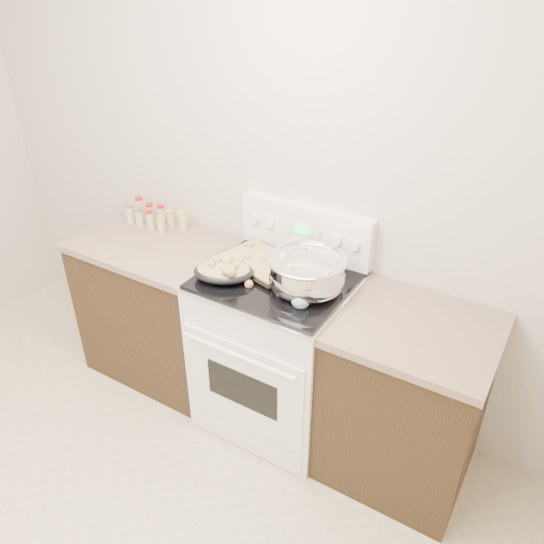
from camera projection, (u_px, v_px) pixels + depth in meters
The scene contains 9 objects.
counter_left at pixel (164, 306), 3.31m from camera, with size 0.93×0.67×0.92m.
counter_right at pixel (404, 400), 2.61m from camera, with size 0.73×0.67×0.92m.
kitchen_range at pixel (277, 347), 2.92m from camera, with size 0.78×0.73×1.22m.
mixing_bowl at pixel (307, 274), 2.54m from camera, with size 0.48×0.48×0.23m.
roasting_pan at pixel (224, 270), 2.65m from camera, with size 0.37×0.32×0.12m.
baking_sheet at pixel (261, 262), 2.79m from camera, with size 0.52×0.42×0.06m.
wooden_spoon at pixel (257, 284), 2.61m from camera, with size 0.20×0.18×0.04m.
blue_ladle at pixel (302, 298), 2.45m from camera, with size 0.11×0.30×0.11m.
spice_jars at pixel (153, 216), 3.23m from camera, with size 0.39×0.16×0.13m.
Camera 1 is at (1.52, -0.55, 2.34)m, focal length 35.00 mm.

